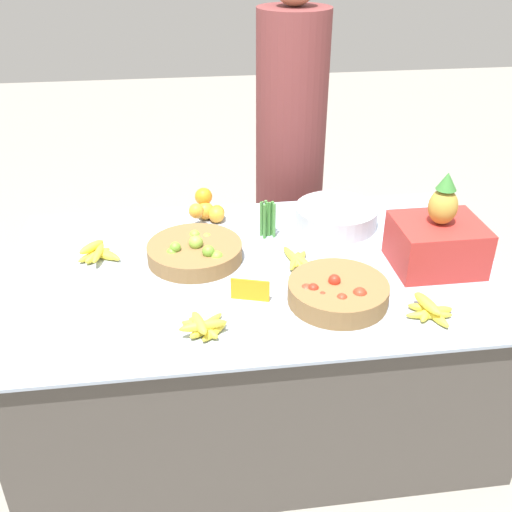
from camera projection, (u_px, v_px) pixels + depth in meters
ground_plane at (256, 405)px, 2.62m from camera, size 12.00×12.00×0.00m
market_table at (256, 341)px, 2.44m from camera, size 1.86×1.13×0.70m
lime_bowl at (195, 251)px, 2.30m from camera, size 0.37×0.37×0.11m
tomato_basket at (338, 292)px, 2.05m from camera, size 0.35×0.35×0.10m
orange_pile at (208, 208)px, 2.59m from camera, size 0.16×0.18×0.13m
metal_bowl at (336, 216)px, 2.55m from camera, size 0.35×0.35×0.09m
price_sign at (250, 290)px, 2.06m from camera, size 0.13×0.05×0.08m
produce_crate at (437, 240)px, 2.23m from camera, size 0.32×0.27×0.38m
veg_bundle at (267, 219)px, 2.45m from camera, size 0.06×0.05×0.15m
banana_bunch_front_center at (204, 326)px, 1.90m from camera, size 0.16×0.16×0.06m
banana_bunch_back_center at (98, 253)px, 2.31m from camera, size 0.18×0.16×0.06m
banana_bunch_middle_right at (296, 259)px, 2.29m from camera, size 0.11×0.19×0.03m
banana_bunch_front_left at (430, 310)px, 1.99m from camera, size 0.17×0.17×0.06m
vendor_person at (290, 157)px, 3.06m from camera, size 0.35×0.35×1.69m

